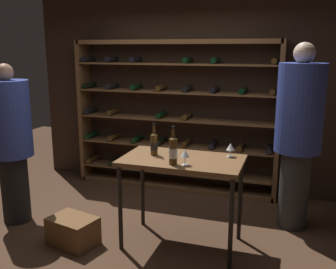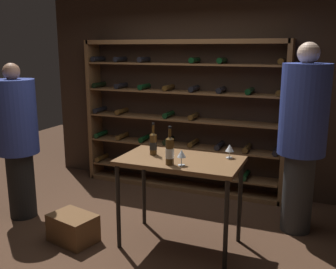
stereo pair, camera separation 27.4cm
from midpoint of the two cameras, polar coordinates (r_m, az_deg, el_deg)
ground_plane at (r=4.31m, az=-5.57°, el=-15.04°), size 9.54×9.54×0.00m
back_wall at (r=5.51m, az=1.60°, el=6.17°), size 4.65×0.10×2.75m
wine_rack at (r=5.41m, az=-0.76°, el=2.58°), size 2.92×0.32×2.12m
tasting_table at (r=3.84m, az=0.06°, el=-5.06°), size 1.21×0.69×0.93m
person_guest_blue_shirt at (r=4.36m, az=17.23°, el=0.74°), size 0.50×0.50×2.07m
person_bystander_dark_jacket at (r=4.75m, az=-24.01°, el=-0.40°), size 0.48×0.48×1.85m
wine_crate at (r=4.24m, az=-15.86°, el=-13.73°), size 0.55×0.44×0.29m
wine_bottle_amber_reserve at (r=3.92m, az=-4.10°, el=-1.38°), size 0.08×0.08×0.33m
wine_bottle_black_capsule at (r=3.58m, az=-1.41°, el=-2.41°), size 0.08×0.08×0.37m
wine_glass_stemmed_center at (r=3.57m, az=0.37°, el=-2.93°), size 0.08×0.08×0.15m
wine_glass_stemmed_left at (r=3.88m, az=7.32°, el=-1.92°), size 0.09×0.09×0.14m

